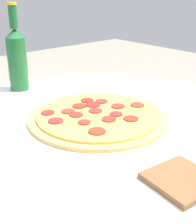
% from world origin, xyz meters
% --- Properties ---
extents(table, '(1.01, 1.01, 0.70)m').
position_xyz_m(table, '(0.00, 0.00, 0.53)').
color(table, white).
rests_on(table, ground_plane).
extents(pizza, '(0.38, 0.38, 0.02)m').
position_xyz_m(pizza, '(-0.04, -0.02, 0.71)').
color(pizza, tan).
rests_on(pizza, table).
extents(beer_bottle, '(0.06, 0.06, 0.29)m').
position_xyz_m(beer_bottle, '(-0.01, -0.39, 0.82)').
color(beer_bottle, '#195628').
rests_on(beer_bottle, table).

